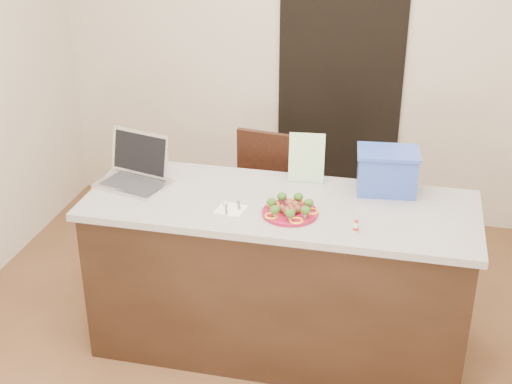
% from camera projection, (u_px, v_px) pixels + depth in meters
% --- Properties ---
extents(ground, '(4.00, 4.00, 0.00)m').
position_uv_depth(ground, '(268.00, 371.00, 3.91)').
color(ground, brown).
rests_on(ground, ground).
extents(room_shell, '(4.00, 4.00, 4.00)m').
position_uv_depth(room_shell, '(271.00, 88.00, 3.21)').
color(room_shell, white).
rests_on(room_shell, ground).
extents(doorway, '(0.90, 0.02, 2.00)m').
position_uv_depth(doorway, '(339.00, 90.00, 5.19)').
color(doorway, black).
rests_on(doorway, ground).
extents(island, '(2.06, 0.76, 0.92)m').
position_uv_depth(island, '(279.00, 276.00, 3.93)').
color(island, black).
rests_on(island, ground).
extents(plate, '(0.29, 0.29, 0.02)m').
position_uv_depth(plate, '(290.00, 212.00, 3.60)').
color(plate, maroon).
rests_on(plate, island).
extents(meatballs, '(0.11, 0.11, 0.04)m').
position_uv_depth(meatballs, '(291.00, 208.00, 3.59)').
color(meatballs, brown).
rests_on(meatballs, plate).
extents(broccoli, '(0.24, 0.24, 0.04)m').
position_uv_depth(broccoli, '(290.00, 204.00, 3.58)').
color(broccoli, '#224512').
rests_on(broccoli, plate).
extents(pepper_rings, '(0.28, 0.28, 0.01)m').
position_uv_depth(pepper_rings, '(290.00, 211.00, 3.60)').
color(pepper_rings, '#F3A619').
rests_on(pepper_rings, plate).
extents(napkin, '(0.16, 0.16, 0.01)m').
position_uv_depth(napkin, '(231.00, 209.00, 3.65)').
color(napkin, silver).
rests_on(napkin, island).
extents(fork, '(0.04, 0.13, 0.00)m').
position_uv_depth(fork, '(227.00, 208.00, 3.66)').
color(fork, '#B2B2B7').
rests_on(fork, napkin).
extents(knife, '(0.04, 0.18, 0.01)m').
position_uv_depth(knife, '(236.00, 210.00, 3.63)').
color(knife, white).
rests_on(knife, napkin).
extents(yogurt_bottle, '(0.03, 0.03, 0.06)m').
position_uv_depth(yogurt_bottle, '(356.00, 227.00, 3.43)').
color(yogurt_bottle, beige).
rests_on(yogurt_bottle, island).
extents(laptop, '(0.43, 0.38, 0.26)m').
position_uv_depth(laptop, '(136.00, 169.00, 3.94)').
color(laptop, silver).
rests_on(laptop, island).
extents(leaflet, '(0.20, 0.06, 0.28)m').
position_uv_depth(leaflet, '(307.00, 158.00, 3.91)').
color(leaflet, white).
rests_on(leaflet, island).
extents(blue_box, '(0.35, 0.27, 0.23)m').
position_uv_depth(blue_box, '(387.00, 171.00, 3.80)').
color(blue_box, '#2F4AAB').
rests_on(blue_box, island).
extents(chair, '(0.48, 0.48, 0.96)m').
position_uv_depth(chair, '(265.00, 198.00, 4.61)').
color(chair, '#361910').
rests_on(chair, ground).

